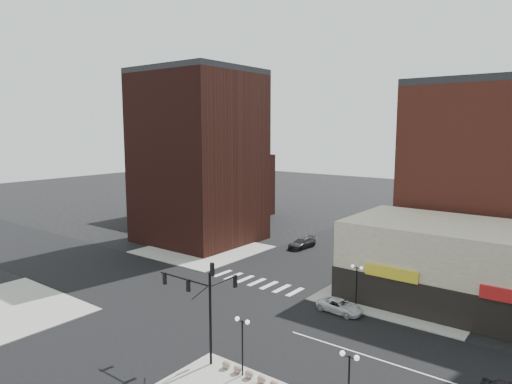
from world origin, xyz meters
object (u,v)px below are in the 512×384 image
Objects in this scene: street_lamp_se_a at (242,332)px; dark_sedan_north at (302,243)px; street_lamp_se_b at (349,369)px; traffic_signal at (204,296)px; street_lamp_ne at (357,275)px; white_suv at (340,306)px.

street_lamp_se_a is 0.84× the size of dark_sedan_north.
street_lamp_se_b is 39.32m from dark_sedan_north.
traffic_signal is 1.87× the size of street_lamp_se_b.
street_lamp_se_a and street_lamp_ne have the same top height.
traffic_signal is 1.87× the size of street_lamp_ne.
street_lamp_se_a is 0.95× the size of white_suv.
street_lamp_se_a and street_lamp_se_b have the same top height.
street_lamp_se_b is at bearing -147.02° from white_suv.
dark_sedan_north is at bearing 109.25° from traffic_signal.
white_suv is at bearing 74.20° from traffic_signal.
street_lamp_ne reaches higher than dark_sedan_north.
street_lamp_se_b is at bearing -0.82° from traffic_signal.
street_lamp_se_b is at bearing 0.00° from street_lamp_se_a.
traffic_signal is at bearing 168.51° from white_suv.
traffic_signal reaches higher than white_suv.
street_lamp_se_a is at bearing -59.86° from dark_sedan_north.
street_lamp_ne reaches higher than white_suv.
street_lamp_se_a reaches higher than dark_sedan_north.
street_lamp_se_b is at bearing -49.21° from dark_sedan_north.
white_suv is at bearing -44.36° from dark_sedan_north.
dark_sedan_north is (-22.85, 31.90, -2.57)m from street_lamp_se_b.
street_lamp_se_b is (8.00, 0.00, 0.00)m from street_lamp_se_a.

